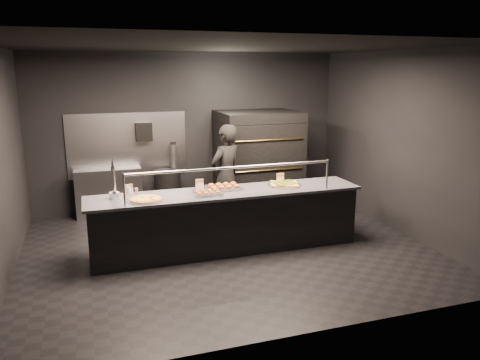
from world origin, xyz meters
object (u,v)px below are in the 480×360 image
Objects in this scene: worker at (226,176)px; pizza_oven at (258,160)px; square_pizza at (284,184)px; slider_tray_a at (208,193)px; trash_bin at (168,192)px; prep_shelf at (109,192)px; service_counter at (227,221)px; towel_dispenser at (144,132)px; beer_tap at (114,187)px; round_pizza at (146,199)px; fire_extinguisher at (174,156)px; slider_tray_b at (224,187)px.

pizza_oven is at bearing -167.76° from worker.
worker is at bearing 121.10° from square_pizza.
slider_tray_a is at bearing 33.40° from worker.
worker reaches higher than trash_bin.
pizza_oven reaches higher than prep_shelf.
prep_shelf is 2.25× the size of square_pizza.
towel_dispenser is at bearing 110.63° from service_counter.
square_pizza is at bearing 6.84° from slider_tray_a.
slider_tray_a is at bearing -8.74° from beer_tap.
round_pizza is at bearing -140.05° from pizza_oven.
service_counter is at bearing -122.27° from pizza_oven.
service_counter is 2.19m from trash_bin.
fire_extinguisher is 2.28m from slider_tray_b.
trash_bin is (1.06, -0.20, -0.03)m from prep_shelf.
trash_bin is at bearing -77.93° from worker.
fire_extinguisher reaches higher than prep_shelf.
towel_dispenser is (-2.10, 0.49, 0.58)m from pizza_oven.
slider_tray_a is 2.28m from trash_bin.
prep_shelf is at bearing 138.76° from square_pizza.
square_pizza is (1.31, -2.33, -0.12)m from fire_extinguisher.
slider_tray_b is at bearing 90.12° from service_counter.
beer_tap is at bearing -118.88° from fire_extinguisher.
beer_tap reaches higher than trash_bin.
towel_dispenser is 0.71× the size of round_pizza.
service_counter reaches higher than slider_tray_a.
service_counter is at bearing 14.35° from slider_tray_a.
worker is at bearing -45.77° from towel_dispenser.
towel_dispenser reaches higher than trash_bin.
fire_extinguisher is at bearing 3.66° from prep_shelf.
beer_tap is (-0.71, -2.27, -0.47)m from towel_dispenser.
round_pizza is 0.90m from slider_tray_a.
slider_tray_a reaches higher than round_pizza.
trash_bin is (-0.54, 2.12, -0.05)m from service_counter.
service_counter is 7.70× the size of square_pizza.
beer_tap is 0.49m from round_pizza.
round_pizza is 1.16× the size of slider_tray_a.
square_pizza is at bearing -1.03° from beer_tap.
square_pizza is 2.59m from trash_bin.
trash_bin is (-0.22, 2.20, -0.53)m from slider_tray_a.
service_counter is 7.07× the size of beer_tap.
towel_dispenser is at bearing 166.86° from pizza_oven.
service_counter reaches higher than trash_bin.
trash_bin is (1.07, 2.00, -0.67)m from beer_tap.
pizza_oven is at bearing -13.14° from towel_dispenser.
service_counter reaches higher than square_pizza.
round_pizza is 1.98m from worker.
towel_dispenser is at bearing -178.96° from fire_extinguisher.
square_pizza is at bearing 4.35° from service_counter.
towel_dispenser reaches higher than slider_tray_a.
fire_extinguisher is at bearing 98.30° from service_counter.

